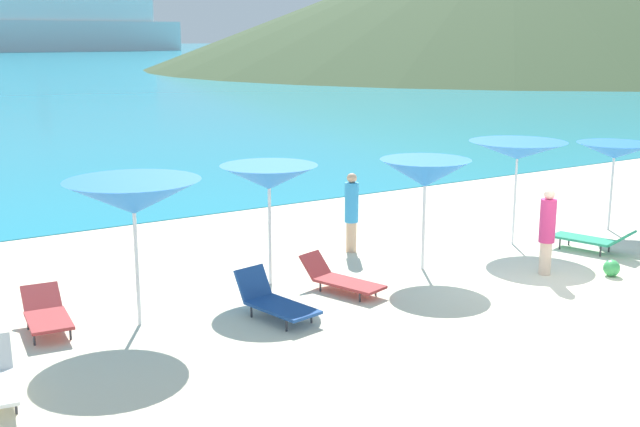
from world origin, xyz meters
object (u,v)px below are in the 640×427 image
at_px(lounge_chair_5, 274,300).
at_px(beachgoer_0, 547,229).
at_px(umbrella_4, 425,173).
at_px(lounge_chair_8, 46,313).
at_px(beach_ball, 612,268).
at_px(umbrella_6, 615,151).
at_px(beachgoer_1, 352,210).
at_px(umbrella_5, 518,150).
at_px(umbrella_3, 269,177).
at_px(cruise_ship, 67,24).
at_px(lounge_chair_2, 593,239).
at_px(umbrella_2, 133,197).
at_px(lounge_chair_4, 340,278).

xyz_separation_m(lounge_chair_5, beachgoer_0, (5.60, -0.75, 0.61)).
xyz_separation_m(umbrella_4, lounge_chair_8, (-7.13, 0.59, -1.63)).
relative_size(beachgoer_0, beach_ball, 5.27).
relative_size(umbrella_6, lounge_chair_8, 1.36).
distance_m(lounge_chair_5, lounge_chair_8, 3.57).
bearing_deg(umbrella_4, beachgoer_1, 103.82).
xyz_separation_m(umbrella_4, umbrella_6, (5.83, 0.10, -0.03)).
bearing_deg(lounge_chair_5, umbrella_5, -0.87).
relative_size(umbrella_3, umbrella_4, 1.02).
distance_m(lounge_chair_8, cruise_ship, 242.06).
bearing_deg(lounge_chair_5, beach_ball, -24.01).
distance_m(umbrella_3, beachgoer_0, 5.43).
bearing_deg(lounge_chair_8, beachgoer_0, -7.50).
relative_size(lounge_chair_2, beachgoer_1, 1.03).
bearing_deg(lounge_chair_5, beachgoer_0, -18.56).
relative_size(umbrella_3, beachgoer_1, 1.32).
relative_size(umbrella_6, beachgoer_1, 1.22).
bearing_deg(lounge_chair_2, umbrella_6, -166.60).
height_order(lounge_chair_2, lounge_chair_5, lounge_chair_5).
xyz_separation_m(lounge_chair_8, beachgoer_0, (8.89, -2.15, 0.61)).
bearing_deg(beachgoer_1, umbrella_5, -141.91).
distance_m(umbrella_2, beachgoer_1, 5.77).
height_order(umbrella_4, beach_ball, umbrella_4).
relative_size(lounge_chair_8, beach_ball, 4.78).
relative_size(umbrella_6, lounge_chair_5, 1.29).
distance_m(umbrella_5, beach_ball, 3.35).
height_order(umbrella_4, cruise_ship, cruise_ship).
bearing_deg(umbrella_3, beach_ball, -28.29).
bearing_deg(cruise_ship, umbrella_6, -104.27).
xyz_separation_m(lounge_chair_4, beachgoer_0, (3.93, -1.28, 0.65)).
bearing_deg(umbrella_4, beach_ball, -40.46).
xyz_separation_m(beach_ball, cruise_ship, (55.59, 235.85, 7.71)).
distance_m(umbrella_5, lounge_chair_4, 5.46).
xyz_separation_m(umbrella_3, beachgoer_1, (2.58, 1.06, -1.10)).
bearing_deg(beachgoer_0, lounge_chair_2, -39.80).
bearing_deg(umbrella_5, umbrella_2, -177.86).
xyz_separation_m(lounge_chair_2, beach_ball, (-1.11, -1.33, -0.13)).
relative_size(umbrella_5, lounge_chair_4, 1.34).
bearing_deg(beach_ball, beachgoer_1, 127.48).
height_order(umbrella_3, umbrella_5, umbrella_5).
distance_m(umbrella_2, lounge_chair_4, 4.10).
relative_size(umbrella_3, umbrella_6, 1.08).
bearing_deg(lounge_chair_4, cruise_ship, 58.44).
relative_size(lounge_chair_5, beachgoer_1, 0.94).
height_order(lounge_chair_4, lounge_chair_5, lounge_chair_5).
relative_size(beach_ball, cruise_ship, 0.00).
height_order(umbrella_4, lounge_chair_5, umbrella_4).
distance_m(beachgoer_0, cruise_ship, 241.88).
xyz_separation_m(umbrella_6, lounge_chair_4, (-8.00, -0.38, -1.65)).
bearing_deg(umbrella_6, beach_ball, -141.71).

